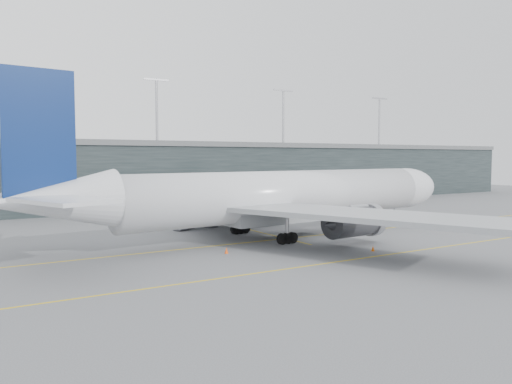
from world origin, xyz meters
TOP-DOWN VIEW (x-y plane):
  - ground at (0.00, 0.00)m, footprint 320.00×320.00m
  - taxiline_a at (0.00, -4.00)m, footprint 160.00×0.25m
  - taxiline_b at (0.00, -20.00)m, footprint 160.00×0.25m
  - taxiline_lead_main at (5.00, 20.00)m, footprint 0.25×60.00m
  - terminal at (-0.00, 58.00)m, footprint 240.00×36.00m
  - main_aircraft at (6.21, -1.79)m, footprint 74.54×69.70m
  - jet_bridge at (28.75, 22.19)m, footprint 16.23×43.74m
  - gse_cart at (32.40, -9.42)m, footprint 2.69×2.15m
  - baggage_dolly at (34.97, -12.11)m, footprint 4.11×3.66m
  - uld_a at (-4.83, 10.79)m, footprint 2.41×2.20m
  - uld_b at (-3.16, 12.19)m, footprint 2.07×1.77m
  - uld_c at (0.81, 11.57)m, footprint 2.03×1.71m
  - cone_nose at (32.32, -5.84)m, footprint 0.45×0.45m
  - cone_wing_stbd at (8.80, -17.42)m, footprint 0.43×0.43m
  - cone_wing_port at (9.14, 10.75)m, footprint 0.49×0.49m
  - cone_tail at (-7.40, -9.38)m, footprint 0.46×0.46m

SIDE VIEW (x-z plane):
  - ground at x=0.00m, z-range 0.00..0.00m
  - taxiline_a at x=0.00m, z-range 0.00..0.02m
  - taxiline_b at x=0.00m, z-range 0.00..0.02m
  - taxiline_lead_main at x=5.00m, z-range 0.00..0.02m
  - baggage_dolly at x=34.97m, z-range 0.03..0.38m
  - cone_wing_stbd at x=8.80m, z-range 0.00..0.69m
  - cone_nose at x=32.32m, z-range 0.00..0.71m
  - cone_tail at x=-7.40m, z-range 0.00..0.73m
  - cone_wing_port at x=9.14m, z-range 0.00..0.78m
  - uld_b at x=-3.16m, z-range 0.04..1.72m
  - gse_cart at x=32.40m, z-range 0.09..1.68m
  - uld_c at x=0.81m, z-range 0.04..1.74m
  - uld_a at x=-4.83m, z-range 0.05..1.83m
  - jet_bridge at x=28.75m, z-range 1.54..7.72m
  - main_aircraft at x=6.21m, z-range -4.58..16.31m
  - terminal at x=0.00m, z-range -6.88..22.12m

